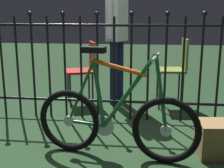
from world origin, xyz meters
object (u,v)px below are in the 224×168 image
at_px(chair_red, 85,66).
at_px(chair_olive, 176,65).
at_px(person_visitor, 117,28).
at_px(bicycle, 115,121).
at_px(display_crate, 215,139).

relative_size(chair_red, chair_olive, 0.94).
xyz_separation_m(chair_olive, person_visitor, (-0.79, 0.07, 0.48)).
xyz_separation_m(bicycle, chair_olive, (0.64, 1.54, 0.23)).
height_order(bicycle, chair_olive, bicycle).
height_order(bicycle, chair_red, bicycle).
xyz_separation_m(chair_olive, display_crate, (0.22, -1.42, -0.41)).
xyz_separation_m(bicycle, chair_red, (-0.59, 1.57, 0.19)).
bearing_deg(chair_red, person_visitor, 6.42).
distance_m(chair_olive, person_visitor, 0.93).
height_order(bicycle, display_crate, bicycle).
distance_m(bicycle, chair_olive, 1.69).
height_order(person_visitor, display_crate, person_visitor).
bearing_deg(display_crate, bicycle, -171.89).
xyz_separation_m(chair_red, display_crate, (1.44, -1.44, -0.37)).
distance_m(bicycle, person_visitor, 1.77).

